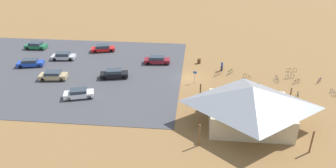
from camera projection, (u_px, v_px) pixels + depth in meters
The scene contains 25 objects.
ground at pixel (190, 78), 54.10m from camera, with size 160.00×160.00×0.00m, color olive.
parking_lot_asphalt at pixel (63, 71), 56.58m from camera, with size 41.66×31.63×0.05m, color #424247.
bike_pavilion at pixel (251, 103), 40.52m from camera, with size 12.96×10.68×5.45m.
trash_bin at pixel (199, 61), 59.42m from camera, with size 0.60×0.60×0.90m, color brown.
lot_sign at pixel (195, 75), 51.75m from camera, with size 0.56×0.08×2.20m.
bicycle_blue_mid_cluster at pixel (333, 92), 48.86m from camera, with size 0.48×1.70×0.77m.
bicycle_silver_back_row at pixel (290, 77), 53.68m from camera, with size 1.64×0.66×0.88m.
bicycle_black_lone_west at pixel (296, 82), 52.05m from camera, with size 1.41×0.96×0.80m.
bicycle_purple_edge_north at pixel (319, 80), 52.49m from camera, with size 1.04×1.38×0.85m.
bicycle_yellow_front_row at pixel (247, 77), 53.51m from camera, with size 1.17×1.48×0.84m.
bicycle_orange_by_bin at pixel (291, 70), 56.07m from camera, with size 1.78×0.48×0.83m.
bicycle_teal_yard_front at pixel (298, 95), 48.10m from camera, with size 0.52×1.64×0.75m.
bicycle_green_lone_east at pixel (230, 72), 55.40m from camera, with size 1.10×1.49×0.82m.
bicycle_red_yard_center at pixel (218, 73), 54.81m from camera, with size 1.21×1.42×0.84m.
bicycle_white_trailside at pixel (256, 86), 50.70m from camera, with size 1.37×1.15×0.89m.
bicycle_blue_yard_left at pixel (277, 79), 52.78m from camera, with size 0.48×1.83×0.88m.
car_black_mid_lot at pixel (114, 74), 53.76m from camera, with size 4.82×2.64×1.46m.
car_red_back_corner at pixel (103, 48), 64.58m from camera, with size 4.90×2.93×1.36m.
car_white_by_curb at pixel (79, 93), 47.74m from camera, with size 4.62×2.87×1.37m.
car_silver_aisle_side at pixel (63, 56), 60.89m from camera, with size 4.49×2.28×1.36m.
car_maroon_end_stall at pixel (157, 60), 59.16m from camera, with size 4.76×2.11×1.39m.
car_green_inner_stall at pixel (36, 46), 65.91m from camera, with size 4.30×1.94×1.38m.
car_blue_far_end at pixel (30, 63), 58.03m from camera, with size 4.83×2.74×1.35m.
car_tan_near_entry at pixel (53, 75), 53.25m from camera, with size 4.60×2.34×1.40m.
visitor_near_lot at pixel (222, 66), 56.27m from camera, with size 0.39×0.36×1.79m.
Camera 1 is at (-1.18, 48.78, 23.67)m, focal length 34.58 mm.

